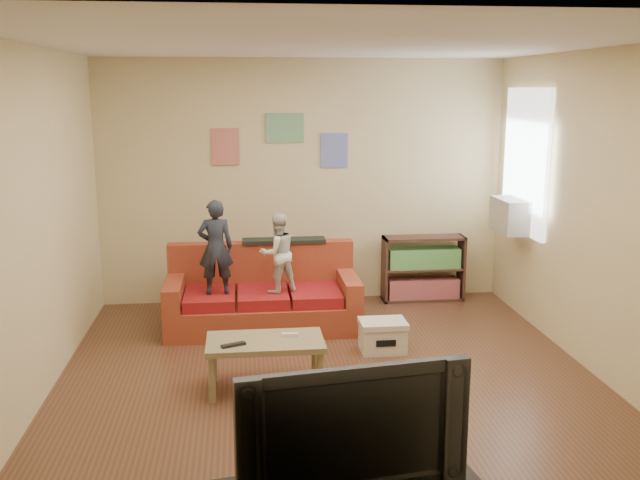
{
  "coord_description": "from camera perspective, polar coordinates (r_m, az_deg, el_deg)",
  "views": [
    {
      "loc": [
        -0.69,
        -5.38,
        2.38
      ],
      "look_at": [
        0.0,
        0.8,
        1.05
      ],
      "focal_mm": 40.0,
      "sensor_mm": 36.0,
      "label": 1
    }
  ],
  "objects": [
    {
      "name": "room_shell",
      "position": [
        5.52,
        0.93,
        1.32
      ],
      "size": [
        4.52,
        5.02,
        2.72
      ],
      "color": "brown",
      "rests_on": "ground"
    },
    {
      "name": "sofa",
      "position": [
        7.27,
        -4.6,
        -4.72
      ],
      "size": [
        1.92,
        0.88,
        0.84
      ],
      "color": "#9E3C23",
      "rests_on": "ground"
    },
    {
      "name": "child_a",
      "position": [
        6.97,
        -8.35,
        -0.58
      ],
      "size": [
        0.36,
        0.25,
        0.93
      ],
      "primitive_type": "imported",
      "rotation": [
        0.0,
        0.0,
        3.22
      ],
      "color": "#222732",
      "rests_on": "sofa"
    },
    {
      "name": "child_b",
      "position": [
        6.99,
        -3.41,
        -1.05
      ],
      "size": [
        0.47,
        0.42,
        0.79
      ],
      "primitive_type": "imported",
      "rotation": [
        0.0,
        0.0,
        3.53
      ],
      "color": "silver",
      "rests_on": "sofa"
    },
    {
      "name": "coffee_table",
      "position": [
        5.76,
        -4.4,
        -8.5
      ],
      "size": [
        0.93,
        0.51,
        0.42
      ],
      "color": "#96865A",
      "rests_on": "ground"
    },
    {
      "name": "remote",
      "position": [
        5.62,
        -6.94,
        -8.32
      ],
      "size": [
        0.2,
        0.12,
        0.02
      ],
      "primitive_type": "cube",
      "rotation": [
        0.0,
        0.0,
        0.4
      ],
      "color": "black",
      "rests_on": "coffee_table"
    },
    {
      "name": "game_controller",
      "position": [
        5.79,
        -2.44,
        -7.59
      ],
      "size": [
        0.13,
        0.05,
        0.03
      ],
      "primitive_type": "cube",
      "rotation": [
        0.0,
        0.0,
        -0.07
      ],
      "color": "white",
      "rests_on": "coffee_table"
    },
    {
      "name": "bookshelf",
      "position": [
        8.2,
        8.24,
        -2.52
      ],
      "size": [
        0.92,
        0.28,
        0.74
      ],
      "color": "#492C23",
      "rests_on": "ground"
    },
    {
      "name": "window",
      "position": [
        7.64,
        16.13,
        6.05
      ],
      "size": [
        0.04,
        1.08,
        1.48
      ],
      "primitive_type": "cube",
      "color": "white",
      "rests_on": "room_shell"
    },
    {
      "name": "ac_unit",
      "position": [
        7.67,
        15.06,
        1.91
      ],
      "size": [
        0.28,
        0.55,
        0.35
      ],
      "primitive_type": "cube",
      "color": "#B7B2A3",
      "rests_on": "window"
    },
    {
      "name": "artwork_left",
      "position": [
        7.89,
        -7.59,
        7.4
      ],
      "size": [
        0.3,
        0.01,
        0.4
      ],
      "primitive_type": "cube",
      "color": "#D87266",
      "rests_on": "room_shell"
    },
    {
      "name": "artwork_center",
      "position": [
        7.89,
        -2.85,
        8.94
      ],
      "size": [
        0.42,
        0.01,
        0.32
      ],
      "primitive_type": "cube",
      "color": "#72B27F",
      "rests_on": "room_shell"
    },
    {
      "name": "artwork_right",
      "position": [
        7.96,
        1.16,
        7.18
      ],
      "size": [
        0.3,
        0.01,
        0.38
      ],
      "primitive_type": "cube",
      "color": "#727FCC",
      "rests_on": "room_shell"
    },
    {
      "name": "file_box",
      "position": [
        6.63,
        5.03,
        -7.63
      ],
      "size": [
        0.42,
        0.32,
        0.29
      ],
      "color": "#EEE3CB",
      "rests_on": "ground"
    },
    {
      "name": "television",
      "position": [
        3.53,
        2.26,
        -14.34
      ],
      "size": [
        1.14,
        0.31,
        0.65
      ],
      "primitive_type": "imported",
      "rotation": [
        0.0,
        0.0,
        0.15
      ],
      "color": "black",
      "rests_on": "tv_stand"
    },
    {
      "name": "tissue",
      "position": [
        7.23,
        6.17,
        -6.77
      ],
      "size": [
        0.11,
        0.11,
        0.11
      ],
      "primitive_type": "sphere",
      "rotation": [
        0.0,
        0.0,
        0.02
      ],
      "color": "white",
      "rests_on": "ground"
    }
  ]
}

